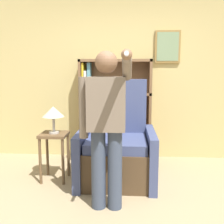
{
  "coord_description": "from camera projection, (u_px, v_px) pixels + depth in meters",
  "views": [
    {
      "loc": [
        0.22,
        -2.35,
        1.43
      ],
      "look_at": [
        0.02,
        0.6,
        0.98
      ],
      "focal_mm": 42.0,
      "sensor_mm": 36.0,
      "label": 1
    }
  ],
  "objects": [
    {
      "name": "wall_back",
      "position": [
        117.0,
        74.0,
        4.34
      ],
      "size": [
        8.0,
        0.11,
        2.8
      ],
      "color": "tan",
      "rests_on": "ground_plane"
    },
    {
      "name": "ground_plane",
      "position": [
        106.0,
        221.0,
        2.55
      ],
      "size": [
        14.0,
        14.0,
        0.0
      ],
      "primitive_type": "plane",
      "color": "#9E8966"
    },
    {
      "name": "side_table",
      "position": [
        54.0,
        144.0,
        3.45
      ],
      "size": [
        0.35,
        0.35,
        0.64
      ],
      "color": "brown",
      "rests_on": "ground_plane"
    },
    {
      "name": "bookcase",
      "position": [
        109.0,
        111.0,
        4.28
      ],
      "size": [
        1.15,
        0.28,
        1.63
      ],
      "color": "brown",
      "rests_on": "ground_plane"
    },
    {
      "name": "person_standing",
      "position": [
        106.0,
        122.0,
        2.65
      ],
      "size": [
        0.53,
        0.78,
        1.64
      ],
      "color": "#384256",
      "rests_on": "ground_plane"
    },
    {
      "name": "table_lamp",
      "position": [
        53.0,
        113.0,
        3.39
      ],
      "size": [
        0.28,
        0.28,
        0.35
      ],
      "color": "#B7B2A8",
      "rests_on": "side_table"
    },
    {
      "name": "armchair",
      "position": [
        117.0,
        150.0,
        3.49
      ],
      "size": [
        0.99,
        0.9,
        1.33
      ],
      "color": "#4C3823",
      "rests_on": "ground_plane"
    }
  ]
}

